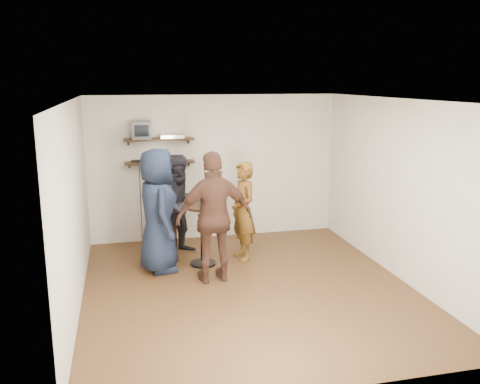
% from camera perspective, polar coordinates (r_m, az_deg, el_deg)
% --- Properties ---
extents(room, '(4.58, 5.08, 2.68)m').
position_cam_1_polar(room, '(6.83, 1.00, -0.67)').
color(room, '#402914').
rests_on(room, ground).
extents(shelf_upper, '(1.20, 0.25, 0.04)m').
position_cam_1_polar(shelf_upper, '(8.90, -9.10, 5.85)').
color(shelf_upper, black).
rests_on(shelf_upper, room).
extents(shelf_lower, '(1.20, 0.25, 0.04)m').
position_cam_1_polar(shelf_lower, '(8.95, -9.01, 3.31)').
color(shelf_lower, black).
rests_on(shelf_lower, room).
extents(crt_monitor, '(0.32, 0.30, 0.30)m').
position_cam_1_polar(crt_monitor, '(8.87, -11.03, 6.85)').
color(crt_monitor, '#59595B').
rests_on(crt_monitor, shelf_upper).
extents(dvd_deck, '(0.40, 0.24, 0.06)m').
position_cam_1_polar(dvd_deck, '(8.91, -7.66, 6.22)').
color(dvd_deck, silver).
rests_on(dvd_deck, shelf_upper).
extents(radio, '(0.22, 0.10, 0.10)m').
position_cam_1_polar(radio, '(8.95, -8.84, 3.75)').
color(radio, black).
rests_on(radio, shelf_lower).
extents(power_strip, '(0.30, 0.05, 0.03)m').
position_cam_1_polar(power_strip, '(8.98, -11.21, 3.46)').
color(power_strip, black).
rests_on(power_strip, shelf_lower).
extents(side_table, '(0.49, 0.49, 0.57)m').
position_cam_1_polar(side_table, '(8.97, -8.59, -3.05)').
color(side_table, black).
rests_on(side_table, room).
extents(vase_lilies, '(0.19, 0.20, 0.96)m').
position_cam_1_polar(vase_lilies, '(8.87, -8.68, -0.59)').
color(vase_lilies, silver).
rests_on(vase_lilies, side_table).
extents(drinks_table, '(0.52, 0.52, 0.96)m').
position_cam_1_polar(drinks_table, '(7.94, -4.24, -3.93)').
color(drinks_table, black).
rests_on(drinks_table, room).
extents(wine_glass_fl, '(0.07, 0.07, 0.21)m').
position_cam_1_polar(wine_glass_fl, '(7.78, -4.72, -0.59)').
color(wine_glass_fl, silver).
rests_on(wine_glass_fl, drinks_table).
extents(wine_glass_fr, '(0.06, 0.06, 0.19)m').
position_cam_1_polar(wine_glass_fr, '(7.81, -3.70, -0.62)').
color(wine_glass_fr, silver).
rests_on(wine_glass_fr, drinks_table).
extents(wine_glass_bl, '(0.06, 0.06, 0.18)m').
position_cam_1_polar(wine_glass_bl, '(7.87, -4.56, -0.56)').
color(wine_glass_bl, silver).
rests_on(wine_glass_bl, drinks_table).
extents(wine_glass_br, '(0.07, 0.07, 0.20)m').
position_cam_1_polar(wine_glass_br, '(7.82, -4.22, -0.54)').
color(wine_glass_br, silver).
rests_on(wine_glass_br, drinks_table).
extents(person_plaid, '(0.47, 0.64, 1.60)m').
position_cam_1_polar(person_plaid, '(8.13, 0.35, -2.15)').
color(person_plaid, '#A92B13').
rests_on(person_plaid, room).
extents(person_dark, '(0.98, 0.88, 1.66)m').
position_cam_1_polar(person_dark, '(8.47, -6.62, -1.41)').
color(person_dark, black).
rests_on(person_dark, room).
extents(person_navy, '(0.70, 0.98, 1.88)m').
position_cam_1_polar(person_navy, '(7.70, -9.22, -2.08)').
color(person_navy, '#161E32').
rests_on(person_navy, room).
extents(person_brown, '(1.15, 0.57, 1.89)m').
position_cam_1_polar(person_brown, '(7.21, -2.87, -2.87)').
color(person_brown, '#482A1E').
rests_on(person_brown, room).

